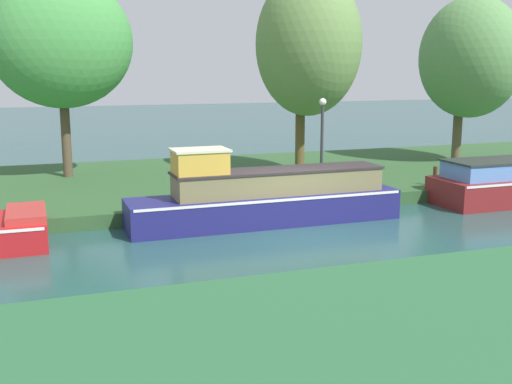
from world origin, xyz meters
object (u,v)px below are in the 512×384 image
object	(u,v)px
maroon_barge	(509,183)
willow_tree_left	(61,42)
navy_narrowboat	(266,197)
willow_tree_centre	(308,44)
lamp_post	(322,131)
willow_tree_right	(470,58)
mooring_post_near	(435,176)

from	to	relation	value
maroon_barge	willow_tree_left	distance (m)	15.51
navy_narrowboat	willow_tree_centre	xyz separation A→B (m)	(3.45, 5.00, 4.31)
willow_tree_centre	lamp_post	distance (m)	3.57
navy_narrowboat	lamp_post	size ratio (longest dim) A/B	2.66
maroon_barge	willow_tree_right	world-z (taller)	willow_tree_right
navy_narrowboat	lamp_post	xyz separation A→B (m)	(3.05, 2.88, 1.47)
maroon_barge	navy_narrowboat	distance (m)	8.29
maroon_barge	mooring_post_near	bearing A→B (deg)	141.46
willow_tree_right	lamp_post	world-z (taller)	willow_tree_right
navy_narrowboat	willow_tree_right	size ratio (longest dim) A/B	1.14
navy_narrowboat	mooring_post_near	size ratio (longest dim) A/B	11.70
navy_narrowboat	mooring_post_near	distance (m)	6.65
navy_narrowboat	willow_tree_centre	size ratio (longest dim) A/B	1.06
willow_tree_left	lamp_post	world-z (taller)	willow_tree_left
maroon_barge	navy_narrowboat	bearing A→B (deg)	180.00
maroon_barge	lamp_post	world-z (taller)	lamp_post
maroon_barge	willow_tree_centre	bearing A→B (deg)	134.01
willow_tree_left	willow_tree_centre	xyz separation A→B (m)	(8.25, -2.05, -0.04)
willow_tree_right	lamp_post	xyz separation A→B (m)	(-7.96, -2.90, -2.43)
navy_narrowboat	willow_tree_centre	distance (m)	7.45
willow_tree_centre	willow_tree_right	world-z (taller)	willow_tree_centre
willow_tree_right	mooring_post_near	world-z (taller)	willow_tree_right
navy_narrowboat	willow_tree_left	distance (m)	9.57
willow_tree_left	mooring_post_near	distance (m)	13.35
willow_tree_right	lamp_post	bearing A→B (deg)	-159.98
mooring_post_near	willow_tree_left	bearing A→B (deg)	153.52
willow_tree_centre	willow_tree_right	distance (m)	7.61
maroon_barge	willow_tree_left	xyz separation A→B (m)	(-13.08, 7.05, 4.45)
willow_tree_left	willow_tree_right	distance (m)	15.87
willow_tree_right	willow_tree_centre	bearing A→B (deg)	-174.15
maroon_barge	willow_tree_right	size ratio (longest dim) A/B	0.75
willow_tree_left	mooring_post_near	bearing A→B (deg)	-26.48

